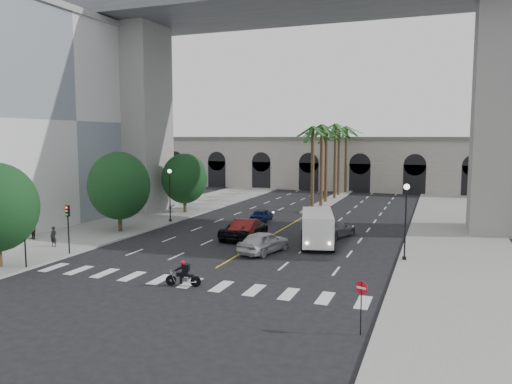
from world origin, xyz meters
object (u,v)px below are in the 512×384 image
lamp_post_right (406,215)px  motorcycle_rider (184,274)px  traffic_signal_far (68,221)px  car_a (264,242)px  pedestrian_b (32,229)px  do_not_enter_sign (361,296)px  car_b (247,228)px  pedestrian_a (54,237)px  cargo_van (317,227)px  traffic_signal_near (24,231)px  lamp_post_left_far (170,191)px  car_c (245,229)px  car_d (334,229)px  car_e (262,215)px

lamp_post_right → motorcycle_rider: lamp_post_right is taller
traffic_signal_far → car_a: traffic_signal_far is taller
pedestrian_b → do_not_enter_sign: size_ratio=0.69×
car_b → pedestrian_a: (-12.49, -8.62, 0.07)m
cargo_van → car_a: bearing=-144.9°
car_a → do_not_enter_sign: do_not_enter_sign is taller
traffic_signal_near → do_not_enter_sign: size_ratio=1.53×
lamp_post_left_far → car_b: 11.10m
car_c → cargo_van: 6.42m
car_b → cargo_van: size_ratio=0.79×
car_a → pedestrian_a: bearing=29.7°
motorcycle_rider → lamp_post_left_far: bearing=112.4°
lamp_post_left_far → car_a: (12.90, -8.84, -2.41)m
lamp_post_right → car_b: lamp_post_right is taller
cargo_van → do_not_enter_sign: cargo_van is taller
lamp_post_left_far → traffic_signal_near: 18.51m
lamp_post_left_far → car_d: (16.60, -1.42, -2.49)m
car_b → car_c: (-0.21, -0.07, -0.06)m
cargo_van → traffic_signal_far: bearing=-164.1°
do_not_enter_sign → lamp_post_left_far: bearing=157.2°
lamp_post_right → traffic_signal_near: bearing=-155.2°
motorcycle_rider → car_a: 9.46m
motorcycle_rider → car_d: motorcycle_rider is taller
car_d → pedestrian_a: 22.45m
motorcycle_rider → car_c: (-1.70, 13.66, 0.12)m
car_e → pedestrian_b: bearing=44.1°
car_d → pedestrian_b: 24.98m
do_not_enter_sign → motorcycle_rider: bearing=-177.0°
lamp_post_left_far → car_c: bearing=-25.0°
traffic_signal_far → motorcycle_rider: size_ratio=1.76×
motorcycle_rider → pedestrian_b: size_ratio=1.27×
cargo_van → do_not_enter_sign: 17.69m
car_b → car_a: bearing=118.7°
car_a → car_b: bearing=-41.2°
traffic_signal_near → car_a: 16.13m
traffic_signal_far → lamp_post_left_far: bearing=90.4°
lamp_post_right → car_c: size_ratio=0.93×
lamp_post_right → traffic_signal_near: 25.02m
pedestrian_b → car_e: bearing=68.0°
traffic_signal_far → pedestrian_b: (-6.37, 3.04, -1.54)m
car_c → do_not_enter_sign: do_not_enter_sign is taller
motorcycle_rider → pedestrian_b: (-17.66, 6.71, 0.29)m
traffic_signal_near → car_e: size_ratio=0.94×
motorcycle_rider → car_e: bearing=88.5°
pedestrian_a → car_c: bearing=35.1°
car_a → traffic_signal_far: bearing=38.3°
car_d → pedestrian_a: size_ratio=3.22×
traffic_signal_far → car_a: 14.10m
car_e → cargo_van: cargo_van is taller
car_d → car_a: bearing=81.9°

